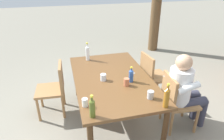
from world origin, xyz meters
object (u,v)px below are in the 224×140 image
at_px(table_knife, 130,76).
at_px(person_in_white_shirt, 184,88).
at_px(cup_steel, 150,95).
at_px(chair_far_right, 175,99).
at_px(chair_far_left, 152,74).
at_px(bottle_clear, 87,53).
at_px(cup_white, 85,102).
at_px(backpack_by_far_side, 80,72).
at_px(bottle_amber, 167,97).
at_px(bottle_olive, 92,108).
at_px(chair_near_left, 55,87).
at_px(cup_glass, 103,77).
at_px(cup_terracotta, 126,82).
at_px(bottle_blue, 131,75).
at_px(dining_table, 112,82).

bearing_deg(table_knife, person_in_white_shirt, 62.34).
bearing_deg(cup_steel, chair_far_right, 114.33).
distance_m(chair_far_left, table_knife, 0.78).
distance_m(bottle_clear, cup_white, 1.35).
height_order(table_knife, backpack_by_far_side, table_knife).
distance_m(bottle_amber, table_knife, 0.82).
bearing_deg(person_in_white_shirt, cup_steel, -70.05).
distance_m(chair_far_left, bottle_olive, 1.79).
bearing_deg(bottle_amber, cup_white, -105.30).
xyz_separation_m(chair_near_left, chair_far_left, (0.00, 1.69, 0.00)).
relative_size(chair_near_left, cup_white, 8.70).
xyz_separation_m(cup_glass, cup_white, (0.55, -0.33, 0.00)).
xyz_separation_m(chair_near_left, person_in_white_shirt, (0.81, 1.80, 0.17)).
relative_size(bottle_clear, cup_white, 3.17).
bearing_deg(cup_terracotta, bottle_olive, -46.25).
bearing_deg(bottle_olive, bottle_blue, 133.54).
bearing_deg(cup_steel, table_knife, -175.09).
xyz_separation_m(person_in_white_shirt, bottle_amber, (0.43, -0.54, 0.23)).
bearing_deg(cup_glass, chair_far_right, 70.60).
relative_size(chair_far_right, backpack_by_far_side, 2.26).
relative_size(cup_terracotta, backpack_by_far_side, 0.28).
bearing_deg(cup_terracotta, cup_white, -61.87).
relative_size(chair_near_left, table_knife, 4.69).
height_order(bottle_blue, backpack_by_far_side, bottle_blue).
distance_m(chair_far_right, bottle_blue, 0.75).
xyz_separation_m(dining_table, chair_far_left, (-0.40, 0.84, -0.19)).
distance_m(chair_far_right, table_knife, 0.73).
bearing_deg(person_in_white_shirt, cup_terracotta, -99.24).
bearing_deg(bottle_blue, bottle_amber, 16.15).
xyz_separation_m(bottle_clear, cup_white, (1.32, -0.23, -0.09)).
xyz_separation_m(chair_near_left, cup_white, (1.00, 0.37, 0.31)).
bearing_deg(cup_white, person_in_white_shirt, 97.58).
bearing_deg(bottle_olive, person_in_white_shirt, 106.06).
xyz_separation_m(dining_table, cup_terracotta, (0.27, 0.13, 0.13)).
bearing_deg(cup_white, bottle_clear, 170.16).
height_order(chair_near_left, chair_far_left, same).
height_order(person_in_white_shirt, bottle_olive, person_in_white_shirt).
relative_size(chair_far_left, bottle_clear, 2.74).
xyz_separation_m(chair_far_left, bottle_amber, (1.24, -0.43, 0.39)).
relative_size(bottle_amber, bottle_clear, 0.96).
relative_size(chair_near_left, backpack_by_far_side, 2.26).
bearing_deg(cup_terracotta, bottle_amber, 26.62).
bearing_deg(backpack_by_far_side, person_in_white_shirt, 34.87).
height_order(dining_table, chair_near_left, chair_near_left).
height_order(dining_table, bottle_amber, bottle_amber).
bearing_deg(table_knife, cup_terracotta, -31.20).
xyz_separation_m(chair_near_left, bottle_amber, (1.25, 1.26, 0.39)).
distance_m(dining_table, cup_white, 0.78).
relative_size(chair_near_left, bottle_olive, 3.24).
bearing_deg(bottle_blue, backpack_by_far_side, -160.90).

